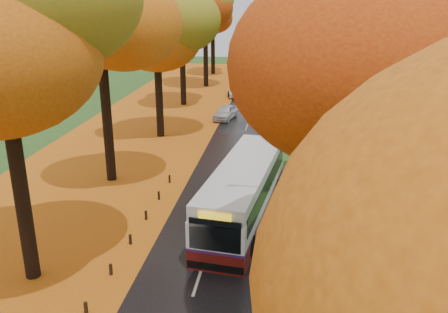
% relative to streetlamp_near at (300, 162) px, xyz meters
% --- Properties ---
extents(road, '(6.50, 90.00, 0.04)m').
position_rel_streetlamp_near_xyz_m(road, '(-3.95, 17.00, -4.69)').
color(road, black).
rests_on(road, ground).
extents(centre_line, '(0.12, 90.00, 0.01)m').
position_rel_streetlamp_near_xyz_m(centre_line, '(-3.95, 17.00, -4.67)').
color(centre_line, silver).
rests_on(centre_line, road).
extents(leaf_verge, '(12.00, 90.00, 0.02)m').
position_rel_streetlamp_near_xyz_m(leaf_verge, '(-12.95, 17.00, -4.70)').
color(leaf_verge, '#98360D').
rests_on(leaf_verge, ground).
extents(leaf_drift, '(0.90, 90.00, 0.01)m').
position_rel_streetlamp_near_xyz_m(leaf_drift, '(-7.00, 17.00, -4.67)').
color(leaf_drift, orange).
rests_on(leaf_drift, road).
extents(trees_left, '(9.20, 74.00, 13.88)m').
position_rel_streetlamp_near_xyz_m(trees_left, '(-11.13, 19.06, 4.82)').
color(trees_left, black).
rests_on(trees_left, ground).
extents(trees_right, '(9.30, 74.20, 13.96)m').
position_rel_streetlamp_near_xyz_m(trees_right, '(3.24, 18.91, 4.98)').
color(trees_right, black).
rests_on(trees_right, ground).
extents(bollard_row, '(0.11, 23.51, 0.52)m').
position_rel_streetlamp_near_xyz_m(bollard_row, '(-7.65, -3.30, -4.45)').
color(bollard_row, black).
rests_on(bollard_row, ground).
extents(streetlamp_near, '(2.45, 0.18, 8.00)m').
position_rel_streetlamp_near_xyz_m(streetlamp_near, '(0.00, 0.00, 0.00)').
color(streetlamp_near, '#333538').
rests_on(streetlamp_near, ground).
extents(streetlamp_mid, '(2.45, 0.18, 8.00)m').
position_rel_streetlamp_near_xyz_m(streetlamp_mid, '(0.00, 22.00, 0.00)').
color(streetlamp_mid, '#333538').
rests_on(streetlamp_mid, ground).
extents(streetlamp_far, '(2.45, 0.18, 8.00)m').
position_rel_streetlamp_near_xyz_m(streetlamp_far, '(0.00, 44.00, 0.00)').
color(streetlamp_far, '#333538').
rests_on(streetlamp_far, ground).
extents(bus, '(3.96, 11.36, 2.93)m').
position_rel_streetlamp_near_xyz_m(bus, '(-2.61, 4.10, -3.14)').
color(bus, '#510F0C').
rests_on(bus, road).
extents(car_white, '(2.29, 4.03, 1.29)m').
position_rel_streetlamp_near_xyz_m(car_white, '(-6.17, 24.72, -4.03)').
color(car_white, silver).
rests_on(car_white, road).
extents(car_silver, '(1.67, 4.07, 1.31)m').
position_rel_streetlamp_near_xyz_m(car_silver, '(-6.30, 35.27, -4.02)').
color(car_silver, '#A3A6AB').
rests_on(car_silver, road).
extents(car_dark, '(2.00, 4.36, 1.24)m').
position_rel_streetlamp_near_xyz_m(car_dark, '(-6.25, 36.27, -4.06)').
color(car_dark, black).
rests_on(car_dark, road).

